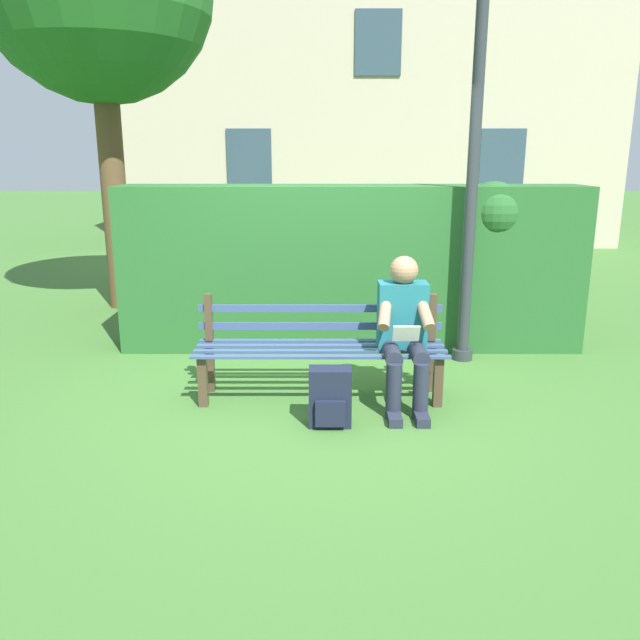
{
  "coord_description": "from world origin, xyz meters",
  "views": [
    {
      "loc": [
        -0.0,
        4.82,
        1.91
      ],
      "look_at": [
        0.0,
        0.1,
        0.68
      ],
      "focal_mm": 35.8,
      "sensor_mm": 36.0,
      "label": 1
    }
  ],
  "objects_px": {
    "lamp_post": "(475,123)",
    "backpack": "(330,398)",
    "park_bench": "(320,347)",
    "person_seated": "(403,329)"
  },
  "relations": [
    {
      "from": "lamp_post",
      "to": "backpack",
      "type": "bearing_deg",
      "value": 49.94
    },
    {
      "from": "park_bench",
      "to": "person_seated",
      "type": "distance_m",
      "value": 0.69
    },
    {
      "from": "park_bench",
      "to": "backpack",
      "type": "relative_size",
      "value": 4.59
    },
    {
      "from": "park_bench",
      "to": "lamp_post",
      "type": "bearing_deg",
      "value": -145.15
    },
    {
      "from": "park_bench",
      "to": "person_seated",
      "type": "xyz_separation_m",
      "value": [
        -0.64,
        0.16,
        0.2
      ]
    },
    {
      "from": "backpack",
      "to": "lamp_post",
      "type": "height_order",
      "value": "lamp_post"
    },
    {
      "from": "backpack",
      "to": "lamp_post",
      "type": "xyz_separation_m",
      "value": [
        -1.29,
        -1.54,
        1.96
      ]
    },
    {
      "from": "lamp_post",
      "to": "person_seated",
      "type": "bearing_deg",
      "value": 57.04
    },
    {
      "from": "backpack",
      "to": "lamp_post",
      "type": "bearing_deg",
      "value": -130.06
    },
    {
      "from": "backpack",
      "to": "park_bench",
      "type": "bearing_deg",
      "value": -83.23
    }
  ]
}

